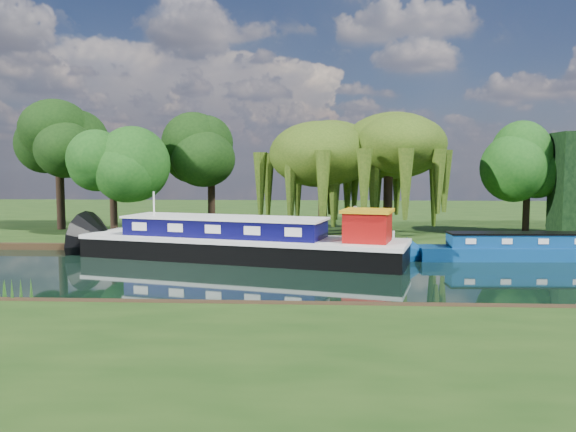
# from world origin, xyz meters

# --- Properties ---
(ground) EXTENTS (120.00, 120.00, 0.00)m
(ground) POSITION_xyz_m (0.00, 0.00, 0.00)
(ground) COLOR black
(far_bank) EXTENTS (120.00, 52.00, 0.45)m
(far_bank) POSITION_xyz_m (0.00, 34.00, 0.23)
(far_bank) COLOR #17330D
(far_bank) RESTS_ON ground
(dutch_barge) EXTENTS (21.21, 9.75, 4.37)m
(dutch_barge) POSITION_xyz_m (-6.86, 4.72, 1.08)
(dutch_barge) COLOR black
(dutch_barge) RESTS_ON ground
(narrowboat) EXTENTS (12.76, 2.64, 1.85)m
(narrowboat) POSITION_xyz_m (10.49, 5.56, 0.66)
(narrowboat) COLOR navy
(narrowboat) RESTS_ON ground
(red_dinghy) EXTENTS (3.66, 2.92, 0.68)m
(red_dinghy) POSITION_xyz_m (-9.49, 6.93, 0.00)
(red_dinghy) COLOR maroon
(red_dinghy) RESTS_ON ground
(white_cruiser) EXTENTS (2.54, 2.24, 1.25)m
(white_cruiser) POSITION_xyz_m (11.86, 7.04, 0.00)
(white_cruiser) COLOR silver
(white_cruiser) RESTS_ON ground
(willow_left) EXTENTS (7.10, 7.10, 8.51)m
(willow_left) POSITION_xyz_m (-1.81, 14.25, 6.63)
(willow_left) COLOR black
(willow_left) RESTS_ON far_bank
(willow_right) EXTENTS (7.13, 7.13, 8.69)m
(willow_right) POSITION_xyz_m (3.16, 13.11, 6.79)
(willow_right) COLOR black
(willow_right) RESTS_ON far_bank
(tree_far_left) EXTENTS (5.09, 5.09, 8.20)m
(tree_far_left) POSITION_xyz_m (-18.05, 12.61, 6.07)
(tree_far_left) COLOR black
(tree_far_left) RESTS_ON far_bank
(tree_far_back) EXTENTS (5.91, 5.91, 9.95)m
(tree_far_back) POSITION_xyz_m (-24.30, 16.97, 7.38)
(tree_far_back) COLOR black
(tree_far_back) RESTS_ON far_bank
(tree_far_mid) EXTENTS (5.57, 5.57, 9.11)m
(tree_far_mid) POSITION_xyz_m (-11.38, 17.94, 6.73)
(tree_far_mid) COLOR black
(tree_far_mid) RESTS_ON far_bank
(tree_far_right) EXTENTS (4.71, 4.71, 7.70)m
(tree_far_right) POSITION_xyz_m (14.48, 15.63, 5.75)
(tree_far_right) COLOR black
(tree_far_right) RESTS_ON far_bank
(lamppost) EXTENTS (0.36, 0.36, 2.56)m
(lamppost) POSITION_xyz_m (0.50, 10.50, 2.42)
(lamppost) COLOR silver
(lamppost) RESTS_ON far_bank
(mooring_posts) EXTENTS (19.16, 0.16, 1.00)m
(mooring_posts) POSITION_xyz_m (-0.50, 8.40, 0.95)
(mooring_posts) COLOR silver
(mooring_posts) RESTS_ON far_bank
(reeds_near) EXTENTS (33.70, 1.50, 1.10)m
(reeds_near) POSITION_xyz_m (6.87, -7.57, 0.55)
(reeds_near) COLOR #184512
(reeds_near) RESTS_ON ground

